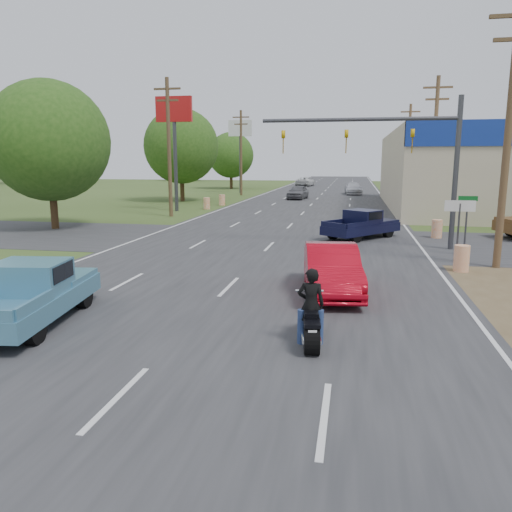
% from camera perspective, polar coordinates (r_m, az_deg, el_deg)
% --- Properties ---
extents(ground, '(200.00, 200.00, 0.00)m').
position_cam_1_polar(ground, '(9.40, -15.56, -15.44)').
color(ground, '#394D1E').
rests_on(ground, ground).
extents(main_road, '(15.00, 180.00, 0.02)m').
position_cam_1_polar(main_road, '(47.83, 6.32, 5.83)').
color(main_road, '#2D2D30').
rests_on(main_road, ground).
extents(cross_road, '(120.00, 10.00, 0.02)m').
position_cam_1_polar(cross_road, '(26.11, 2.24, 1.79)').
color(cross_road, '#2D2D30').
rests_on(cross_road, ground).
extents(utility_pole_1, '(2.00, 0.28, 10.00)m').
position_cam_1_polar(utility_pole_1, '(21.26, 26.93, 12.96)').
color(utility_pole_1, '#4C3823').
rests_on(utility_pole_1, ground).
extents(utility_pole_2, '(2.00, 0.28, 10.00)m').
position_cam_1_polar(utility_pole_2, '(38.91, 19.71, 11.99)').
color(utility_pole_2, '#4C3823').
rests_on(utility_pole_2, ground).
extents(utility_pole_3, '(2.00, 0.28, 10.00)m').
position_cam_1_polar(utility_pole_3, '(56.77, 17.02, 11.57)').
color(utility_pole_3, '#4C3823').
rests_on(utility_pole_3, ground).
extents(utility_pole_5, '(2.00, 0.28, 10.00)m').
position_cam_1_polar(utility_pole_5, '(37.97, -9.92, 12.49)').
color(utility_pole_5, '#4C3823').
rests_on(utility_pole_5, ground).
extents(utility_pole_6, '(2.00, 0.28, 10.00)m').
position_cam_1_polar(utility_pole_6, '(61.00, -1.72, 11.94)').
color(utility_pole_6, '#4C3823').
rests_on(utility_pole_6, ground).
extents(tree_0, '(7.14, 7.14, 8.84)m').
position_cam_1_polar(tree_0, '(32.84, -22.59, 12.03)').
color(tree_0, '#422D19').
rests_on(tree_0, ground).
extents(tree_1, '(7.56, 7.56, 9.36)m').
position_cam_1_polar(tree_1, '(52.49, -8.56, 12.30)').
color(tree_1, '#422D19').
rests_on(tree_1, ground).
extents(tree_2, '(6.72, 6.72, 8.32)m').
position_cam_1_polar(tree_2, '(75.70, -2.87, 11.44)').
color(tree_2, '#422D19').
rests_on(tree_2, ground).
extents(tree_4, '(9.24, 9.24, 11.44)m').
position_cam_1_polar(tree_4, '(101.42, -25.01, 11.35)').
color(tree_4, '#422D19').
rests_on(tree_4, ground).
extents(tree_5, '(7.98, 7.98, 9.88)m').
position_cam_1_polar(tree_5, '(105.76, 25.79, 10.72)').
color(tree_5, '#422D19').
rests_on(tree_5, ground).
extents(tree_6, '(8.82, 8.82, 10.92)m').
position_cam_1_polar(tree_6, '(107.99, -7.43, 11.99)').
color(tree_6, '#422D19').
rests_on(tree_6, ground).
extents(barrel_0, '(0.56, 0.56, 1.00)m').
position_cam_1_polar(barrel_0, '(20.23, 22.44, -0.26)').
color(barrel_0, orange).
rests_on(barrel_0, ground).
extents(barrel_1, '(0.56, 0.56, 1.00)m').
position_cam_1_polar(barrel_1, '(28.57, 19.97, 2.92)').
color(barrel_1, orange).
rests_on(barrel_1, ground).
extents(barrel_2, '(0.56, 0.56, 1.00)m').
position_cam_1_polar(barrel_2, '(43.46, -5.65, 6.00)').
color(barrel_2, orange).
rests_on(barrel_2, ground).
extents(barrel_3, '(0.56, 0.56, 1.00)m').
position_cam_1_polar(barrel_3, '(47.22, -3.91, 6.41)').
color(barrel_3, orange).
rests_on(barrel_3, ground).
extents(pole_sign_left_near, '(3.00, 0.35, 9.20)m').
position_cam_1_polar(pole_sign_left_near, '(42.16, -9.33, 14.85)').
color(pole_sign_left_near, '#3F3F44').
rests_on(pole_sign_left_near, ground).
extents(pole_sign_left_far, '(3.00, 0.35, 9.20)m').
position_cam_1_polar(pole_sign_left_far, '(65.18, -1.81, 13.50)').
color(pole_sign_left_far, '#3F3F44').
rests_on(pole_sign_left_far, ground).
extents(lane_sign, '(1.20, 0.08, 2.52)m').
position_cam_1_polar(lane_sign, '(22.02, 22.21, 4.28)').
color(lane_sign, '#3F3F44').
rests_on(lane_sign, ground).
extents(street_name_sign, '(0.80, 0.08, 2.61)m').
position_cam_1_polar(street_name_sign, '(23.63, 22.91, 3.91)').
color(street_name_sign, '#3F3F44').
rests_on(street_name_sign, ground).
extents(signal_mast, '(9.12, 0.40, 7.00)m').
position_cam_1_polar(signal_mast, '(24.57, 15.80, 12.06)').
color(signal_mast, '#3F3F44').
rests_on(signal_mast, ground).
extents(red_convertible, '(2.19, 4.74, 1.51)m').
position_cam_1_polar(red_convertible, '(15.76, 8.64, -1.56)').
color(red_convertible, '#BB0819').
rests_on(red_convertible, ground).
extents(motorcycle, '(0.72, 2.16, 1.09)m').
position_cam_1_polar(motorcycle, '(11.36, 6.26, -7.79)').
color(motorcycle, black).
rests_on(motorcycle, ground).
extents(rider, '(0.66, 0.48, 1.67)m').
position_cam_1_polar(rider, '(11.30, 6.28, -6.02)').
color(rider, black).
rests_on(rider, ground).
extents(blue_pickup, '(2.53, 5.04, 1.60)m').
position_cam_1_polar(blue_pickup, '(13.99, -24.20, -3.75)').
color(blue_pickup, black).
rests_on(blue_pickup, ground).
extents(navy_pickup, '(4.27, 4.73, 1.54)m').
position_cam_1_polar(navy_pickup, '(27.37, 12.10, 3.60)').
color(navy_pickup, black).
rests_on(navy_pickup, ground).
extents(distant_car_grey, '(2.27, 4.61, 1.51)m').
position_cam_1_polar(distant_car_grey, '(54.87, 4.81, 7.27)').
color(distant_car_grey, slate).
rests_on(distant_car_grey, ground).
extents(distant_car_silver, '(2.33, 5.09, 1.44)m').
position_cam_1_polar(distant_car_silver, '(63.74, 11.07, 7.57)').
color(distant_car_silver, silver).
rests_on(distant_car_silver, ground).
extents(distant_car_white, '(2.93, 5.62, 1.51)m').
position_cam_1_polar(distant_car_white, '(84.33, 5.63, 8.48)').
color(distant_car_white, silver).
rests_on(distant_car_white, ground).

